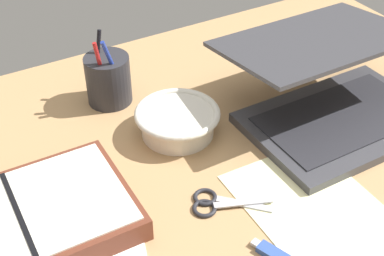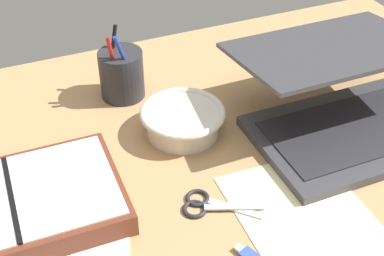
{
  "view_description": "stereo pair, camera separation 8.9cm",
  "coord_description": "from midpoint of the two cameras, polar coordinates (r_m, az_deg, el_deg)",
  "views": [
    {
      "loc": [
        -36.89,
        -55.44,
        63.72
      ],
      "look_at": [
        -1.46,
        5.6,
        9.0
      ],
      "focal_mm": 50.0,
      "sensor_mm": 36.0,
      "label": 1
    },
    {
      "loc": [
        -28.91,
        -59.42,
        63.72
      ],
      "look_at": [
        -1.46,
        5.6,
        9.0
      ],
      "focal_mm": 50.0,
      "sensor_mm": 36.0,
      "label": 2
    }
  ],
  "objects": [
    {
      "name": "desk_top",
      "position": [
        0.91,
        -0.24,
        -5.67
      ],
      "size": [
        140.0,
        100.0,
        2.0
      ],
      "primitive_type": "cube",
      "color": "tan",
      "rests_on": "ground"
    },
    {
      "name": "laptop",
      "position": [
        1.03,
        12.48,
        3.52
      ],
      "size": [
        35.19,
        33.91,
        15.38
      ],
      "rotation": [
        0.0,
        0.0,
        0.0
      ],
      "color": "#38383D",
      "rests_on": "desk_top"
    },
    {
      "name": "bowl",
      "position": [
        0.98,
        -4.42,
        0.6
      ],
      "size": [
        15.7,
        15.7,
        5.15
      ],
      "color": "silver",
      "rests_on": "desk_top"
    },
    {
      "name": "pen_cup",
      "position": [
        1.07,
        -11.31,
        5.04
      ],
      "size": [
        8.85,
        8.85,
        15.11
      ],
      "color": "#28282D",
      "rests_on": "desk_top"
    },
    {
      "name": "planner",
      "position": [
        0.85,
        -20.69,
        -9.65
      ],
      "size": [
        33.36,
        21.8,
        4.39
      ],
      "rotation": [
        0.0,
        0.0,
        -0.01
      ],
      "color": "brown",
      "rests_on": "desk_top"
    },
    {
      "name": "scissors",
      "position": [
        0.85,
        -0.67,
        -8.14
      ],
      "size": [
        12.15,
        10.06,
        0.8
      ],
      "rotation": [
        0.0,
        0.0,
        -0.59
      ],
      "color": "#B7B7BC",
      "rests_on": "desk_top"
    },
    {
      "name": "paper_sheet_front",
      "position": [
        0.87,
        9.94,
        -8.35
      ],
      "size": [
        20.61,
        26.86,
        0.16
      ],
      "primitive_type": "cube",
      "rotation": [
        0.0,
        0.0,
        -0.03
      ],
      "color": "#F4EFB2",
      "rests_on": "desk_top"
    },
    {
      "name": "usb_drive",
      "position": [
        0.79,
        5.62,
        -13.49
      ],
      "size": [
        3.97,
        7.31,
        1.0
      ],
      "rotation": [
        0.0,
        0.0,
        0.35
      ],
      "color": "#33519E",
      "rests_on": "desk_top"
    }
  ]
}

